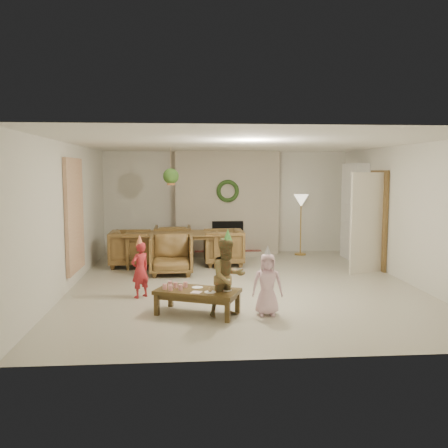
{
  "coord_description": "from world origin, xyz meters",
  "views": [
    {
      "loc": [
        -1.0,
        -8.5,
        2.02
      ],
      "look_at": [
        -0.3,
        0.4,
        1.05
      ],
      "focal_mm": 39.01,
      "sensor_mm": 36.0,
      "label": 1
    }
  ],
  "objects": [
    {
      "name": "floor",
      "position": [
        0.0,
        0.0,
        0.0
      ],
      "size": [
        7.0,
        7.0,
        0.0
      ],
      "primitive_type": "plane",
      "color": "#B7B29E",
      "rests_on": "ground"
    },
    {
      "name": "dining_chair_left",
      "position": [
        -2.18,
        1.83,
        0.39
      ],
      "size": [
        0.86,
        0.84,
        0.78
      ],
      "primitive_type": "imported",
      "rotation": [
        0.0,
        0.0,
        1.58
      ],
      "color": "brown",
      "rests_on": "floor"
    },
    {
      "name": "hanging_plant_foliage",
      "position": [
        -1.3,
        1.5,
        1.92
      ],
      "size": [
        0.32,
        0.32,
        0.32
      ],
      "primitive_type": "sphere",
      "color": "#2C531B",
      "rests_on": "hanging_plant_pot"
    },
    {
      "name": "bookshelf_shelf_b",
      "position": [
        2.82,
        2.3,
        0.85
      ],
      "size": [
        0.3,
        0.92,
        0.03
      ],
      "primitive_type": "cube",
      "color": "white",
      "rests_on": "bookshelf_carcass"
    },
    {
      "name": "hanging_plant_cord",
      "position": [
        -1.3,
        1.5,
        2.15
      ],
      "size": [
        0.01,
        0.01,
        0.7
      ],
      "primitive_type": "cylinder",
      "color": "tan",
      "rests_on": "ceiling"
    },
    {
      "name": "party_hat_pink",
      "position": [
        0.13,
        -1.88,
        0.92
      ],
      "size": [
        0.14,
        0.14,
        0.16
      ],
      "primitive_type": "cone",
      "rotation": [
        0.0,
        0.0,
        -0.26
      ],
      "color": "silver",
      "rests_on": "child_pink"
    },
    {
      "name": "floor_lamp_shade",
      "position": [
        1.77,
        3.0,
        1.32
      ],
      "size": [
        0.35,
        0.35,
        0.29
      ],
      "primitive_type": "cone",
      "rotation": [
        3.14,
        0.0,
        0.0
      ],
      "color": "beige",
      "rests_on": "floor_lamp_post"
    },
    {
      "name": "fireplace_firebox",
      "position": [
        0.0,
        3.12,
        0.45
      ],
      "size": [
        0.75,
        0.12,
        0.75
      ],
      "primitive_type": "cube",
      "color": "black",
      "rests_on": "floor"
    },
    {
      "name": "bookshelf_shelf_c",
      "position": [
        2.82,
        2.3,
        1.25
      ],
      "size": [
        0.3,
        0.92,
        0.03
      ],
      "primitive_type": "cube",
      "color": "white",
      "rests_on": "bookshelf_carcass"
    },
    {
      "name": "child_plaid",
      "position": [
        -0.43,
        -1.89,
        0.55
      ],
      "size": [
        0.66,
        0.6,
        1.1
      ],
      "primitive_type": "imported",
      "rotation": [
        0.0,
        0.0,
        0.43
      ],
      "color": "brown",
      "rests_on": "floor"
    },
    {
      "name": "cup_a",
      "position": [
        -1.31,
        -1.71,
        0.4
      ],
      "size": [
        0.08,
        0.08,
        0.08
      ],
      "primitive_type": "cylinder",
      "rotation": [
        0.0,
        0.0,
        -0.4
      ],
      "color": "white",
      "rests_on": "coffee_table_top"
    },
    {
      "name": "floor_lamp_base",
      "position": [
        1.77,
        3.0,
        0.01
      ],
      "size": [
        0.27,
        0.27,
        0.03
      ],
      "primitive_type": "cylinder",
      "color": "gold",
      "rests_on": "floor"
    },
    {
      "name": "fireplace_hearth",
      "position": [
        0.0,
        2.95,
        0.06
      ],
      "size": [
        1.6,
        0.3,
        0.12
      ],
      "primitive_type": "cube",
      "color": "maroon",
      "rests_on": "floor"
    },
    {
      "name": "coffee_leg_bl",
      "position": [
        -1.24,
        -1.34,
        0.15
      ],
      "size": [
        0.08,
        0.08,
        0.3
      ],
      "primitive_type": "cube",
      "rotation": [
        0.0,
        0.0,
        -0.4
      ],
      "color": "#4F3B1A",
      "rests_on": "floor"
    },
    {
      "name": "coffee_table_apron",
      "position": [
        -0.85,
        -1.76,
        0.27
      ],
      "size": [
        1.17,
        0.86,
        0.07
      ],
      "primitive_type": "cube",
      "rotation": [
        0.0,
        0.0,
        -0.4
      ],
      "color": "#4F3B1A",
      "rests_on": "floor"
    },
    {
      "name": "party_hat_red",
      "position": [
        -1.74,
        -0.77,
        0.94
      ],
      "size": [
        0.16,
        0.16,
        0.17
      ],
      "primitive_type": "cone",
      "rotation": [
        0.0,
        0.0,
        0.4
      ],
      "color": "#EAC04E",
      "rests_on": "child_red"
    },
    {
      "name": "dining_chair_near",
      "position": [
        -1.29,
        0.96,
        0.39
      ],
      "size": [
        0.84,
        0.86,
        0.78
      ],
      "primitive_type": "imported",
      "rotation": [
        0.0,
        0.0,
        0.01
      ],
      "color": "brown",
      "rests_on": "floor"
    },
    {
      "name": "wall_left",
      "position": [
        -3.0,
        0.0,
        1.25
      ],
      "size": [
        0.0,
        7.0,
        7.0
      ],
      "primitive_type": "plane",
      "rotation": [
        1.57,
        0.0,
        1.57
      ],
      "color": "silver",
      "rests_on": "floor"
    },
    {
      "name": "cup_f",
      "position": [
        -1.02,
        -1.62,
        0.4
      ],
      "size": [
        0.08,
        0.08,
        0.08
      ],
      "primitive_type": "cylinder",
      "rotation": [
        0.0,
        0.0,
        -0.4
      ],
      "color": "white",
      "rests_on": "coffee_table_top"
    },
    {
      "name": "coffee_leg_fl",
      "position": [
        -1.42,
        -1.78,
        0.15
      ],
      "size": [
        0.08,
        0.08,
        0.3
      ],
      "primitive_type": "cube",
      "rotation": [
        0.0,
        0.0,
        -0.4
      ],
      "color": "#4F3B1A",
      "rests_on": "floor"
    },
    {
      "name": "books_row_lower",
      "position": [
        2.8,
        2.15,
        0.59
      ],
      "size": [
        0.2,
        0.4,
        0.24
      ],
      "primitive_type": "cube",
      "color": "#A8431F",
      "rests_on": "bookshelf_shelf_a"
    },
    {
      "name": "cup_d",
      "position": [
        -1.16,
        -1.63,
        0.4
      ],
      "size": [
        0.08,
        0.08,
        0.08
      ],
      "primitive_type": "cylinder",
      "rotation": [
        0.0,
        0.0,
        -0.4
      ],
      "color": "white",
      "rests_on": "coffee_table_top"
    },
    {
      "name": "napkin_right",
      "position": [
        -0.5,
        -1.74,
        0.36
      ],
      "size": [
        0.17,
        0.17,
        0.01
      ],
      "primitive_type": "cube",
      "rotation": [
        0.0,
        0.0,
        -0.4
      ],
      "color": "#EBADBE",
      "rests_on": "coffee_table_top"
    },
    {
      "name": "child_red",
      "position": [
        -1.74,
        -0.77,
        0.45
      ],
      "size": [
        0.39,
        0.38,
        0.9
      ],
      "primitive_type": "imported",
      "rotation": [
        0.0,
        0.0,
        3.89
      ],
      "color": "#AF252A",
      "rests_on": "floor"
    },
    {
      "name": "fireplace_wreath",
      "position": [
        0.0,
        3.07,
        1.55
      ],
      "size": [
        0.54,
        0.1,
        0.54
      ],
      "primitive_type": "torus",
      "rotation": [
        1.57,
        0.0,
        0.0
      ],
      "color": "#224319",
      "rests_on": "fireplace_mass"
    },
    {
      "name": "child_pink",
      "position": [
        0.13,
        -1.88,
        0.44
      ],
      "size": [
        0.45,
        0.32,
        0.88
      ],
      "primitive_type": "imported",
      "rotation": [
        0.0,
        0.0,
        -0.09
      ],
      "color": "#F6C5D7",
      "rests_on": "floor"
    },
    {
      "name": "wall_right",
      "position": [
        3.0,
        0.0,
        1.25
      ],
      "size": [
        0.0,
        7.0,
        7.0
      ],
      "primitive_type": "plane",
      "rotation": [
        1.57,
        0.0,
        -1.57
      ],
      "color": "silver",
      "rests_on": "floor"
    },
    {
      "name": "food_scoop",
      "position": [
        -0.68,
        -1.93,
        0.39
      ],
      "size": [
        0.08,
        0.08,
        0.06
      ],
      "primitive_type": "sphere",
      "rotation": [
        0.0,
        0.0,
        -0.4
      ],
      "color": "tan",
      "rests_on": "plate_b"
    },
    {
      "name": "floor_lamp_post",
      "position": [
        1.77,
        3.0,
        0.68
      ],
      "size": [
        0.03,
        0.03,
        1.32
      ],
      "primitive_type": "cylinder",
      "color": "gold",
      "rests_on": "floor"
    },
    {
      "name": "bookshelf_shelf_d",
      "position": [
        2.82,
        2.3,
        1.65
      ],
      "size": [
        0.3,
        0.92,
        0.03
      ],
      "primitive_type": "cube",
      "color": "white",
      "rests_on": "bookshelf_carcass"
    },
    {
      "name": "wall_front",
      "position": [
        0.0,
        -3.5,
        1.25
      ],
      "size": [
        7.0,
        0.0,
        7.0
      ],
      "primitive_type": "plane",
      "rotation": [
        -1.57,
        0.0,
        0.0
      ],
      "color": "silver",
      "rests_on": "floor"
    },
    {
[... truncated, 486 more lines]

